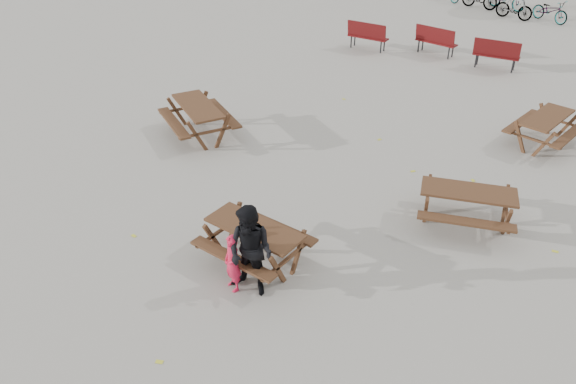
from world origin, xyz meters
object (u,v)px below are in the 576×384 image
Objects in this scene: adult at (250,252)px; picnic_table_north at (199,120)px; food_tray at (259,233)px; picnic_table_east at (466,207)px; picnic_table_far at (544,131)px; soda_bottle at (247,225)px; child at (232,263)px; main_picnic_table at (254,235)px.

picnic_table_north is at bearing 135.52° from adult.
picnic_table_east is (2.38, 3.54, -0.40)m from food_tray.
picnic_table_far is (0.24, 4.54, -0.01)m from picnic_table_east.
food_tray reaches higher than picnic_table_east.
picnic_table_north is at bearing 143.59° from soda_bottle.
child is 0.60× the size of picnic_table_east.
picnic_table_north is 1.11× the size of picnic_table_far.
picnic_table_east is at bearing 53.20° from soda_bottle.
food_tray is 0.28m from soda_bottle.
picnic_table_north is (-4.94, 3.78, -0.42)m from adult.
soda_bottle reaches higher than picnic_table_north.
child is 4.86m from picnic_table_east.
soda_bottle is 4.46m from picnic_table_east.
adult is at bearing -45.07° from soda_bottle.
adult reaches higher than picnic_table_east.
food_tray is 8.51m from picnic_table_far.
child is 0.61× the size of picnic_table_far.
picnic_table_east reaches higher than picnic_table_far.
picnic_table_east is at bearing -176.15° from picnic_table_far.
picnic_table_far is at bearing 65.57° from picnic_table_east.
picnic_table_north is (-4.64, 3.92, -0.12)m from child.
picnic_table_north is at bearing 145.30° from food_tray.
child is at bearing -13.64° from picnic_table_north.
child is 9.15m from picnic_table_far.
food_tray is at bearing -27.22° from main_picnic_table.
main_picnic_table is at bearing -8.50° from picnic_table_north.
picnic_table_north is at bearing 144.97° from main_picnic_table.
adult is (0.25, -0.53, 0.05)m from food_tray.
main_picnic_table is 0.31m from food_tray.
soda_bottle is at bearing 167.16° from picnic_table_far.
adult is at bearing -10.92° from picnic_table_north.
child is 0.55× the size of picnic_table_north.
adult is 0.85× the size of picnic_table_north.
main_picnic_table reaches higher than picnic_table_far.
child is 0.44m from adult.
soda_bottle is 5.50m from picnic_table_north.
adult is (0.46, -0.64, 0.26)m from main_picnic_table.
main_picnic_table is 4.31m from picnic_table_east.
picnic_table_east is 4.55m from picnic_table_far.
picnic_table_north is 8.76m from picnic_table_far.
child is (0.23, -0.66, -0.30)m from soda_bottle.
picnic_table_far is at bearing 70.34° from soda_bottle.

